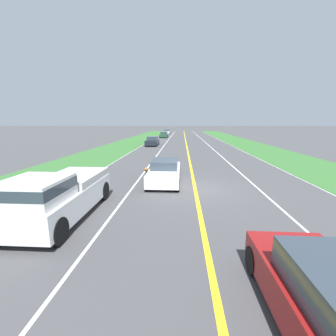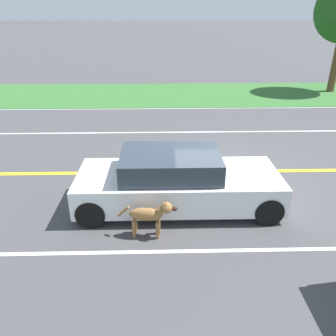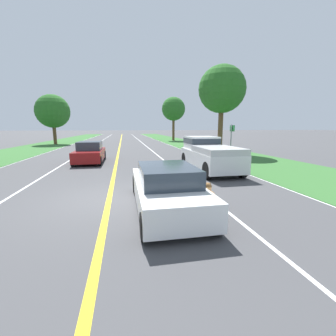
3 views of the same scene
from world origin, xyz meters
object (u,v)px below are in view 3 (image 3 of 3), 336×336
(dog, at_px, (210,195))
(roadside_tree_right_near, at_px, (222,90))
(ego_car, at_px, (166,188))
(street_sign, at_px, (231,139))
(oncoming_car, at_px, (90,153))
(pickup_truck, at_px, (208,154))
(roadside_tree_left_far, at_px, (53,111))
(roadside_tree_right_far, at_px, (173,109))

(dog, distance_m, roadside_tree_right_near, 16.32)
(dog, bearing_deg, roadside_tree_right_near, 71.71)
(ego_car, distance_m, street_sign, 9.65)
(oncoming_car, xyz_separation_m, roadside_tree_right_near, (11.27, 3.21, 5.14))
(roadside_tree_right_near, bearing_deg, street_sign, -107.12)
(pickup_truck, distance_m, oncoming_car, 8.46)
(dog, xyz_separation_m, roadside_tree_right_near, (6.48, 14.01, 5.30))
(roadside_tree_right_near, bearing_deg, ego_car, -119.72)
(dog, height_order, street_sign, street_sign)
(pickup_truck, xyz_separation_m, roadside_tree_left_far, (-14.72, 23.82, 3.79))
(roadside_tree_right_far, bearing_deg, roadside_tree_right_near, -91.05)
(dog, bearing_deg, oncoming_car, 120.48)
(dog, height_order, roadside_tree_right_near, roadside_tree_right_near)
(dog, relative_size, roadside_tree_left_far, 0.17)
(roadside_tree_left_far, xyz_separation_m, street_sign, (17.05, -21.94, -3.10))
(ego_car, distance_m, pickup_truck, 6.73)
(roadside_tree_right_near, bearing_deg, roadside_tree_right_far, 88.95)
(oncoming_car, distance_m, roadside_tree_right_near, 12.80)
(roadside_tree_right_far, height_order, street_sign, roadside_tree_right_far)
(roadside_tree_right_near, xyz_separation_m, roadside_tree_right_far, (0.40, 22.13, 0.01))
(dog, xyz_separation_m, street_sign, (4.68, 8.17, 1.14))
(ego_car, relative_size, roadside_tree_right_far, 0.58)
(roadside_tree_right_near, height_order, street_sign, roadside_tree_right_near)
(ego_car, bearing_deg, street_sign, 52.30)
(ego_car, distance_m, roadside_tree_right_near, 16.31)
(pickup_truck, relative_size, roadside_tree_left_far, 0.73)
(ego_car, height_order, pickup_truck, pickup_truck)
(oncoming_car, bearing_deg, ego_car, 109.45)
(ego_car, relative_size, dog, 3.79)
(pickup_truck, height_order, oncoming_car, pickup_truck)
(roadside_tree_right_near, bearing_deg, dog, -114.82)
(street_sign, bearing_deg, roadside_tree_left_far, 127.85)
(ego_car, height_order, street_sign, street_sign)
(roadside_tree_right_near, bearing_deg, pickup_truck, -118.12)
(pickup_truck, relative_size, street_sign, 1.97)
(oncoming_car, height_order, roadside_tree_right_near, roadside_tree_right_near)
(dog, height_order, oncoming_car, oncoming_car)
(pickup_truck, bearing_deg, street_sign, 38.94)
(roadside_tree_right_far, relative_size, street_sign, 3.04)
(oncoming_car, relative_size, street_sign, 1.63)
(dog, bearing_deg, ego_car, 160.60)
(pickup_truck, bearing_deg, roadside_tree_right_far, 81.38)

